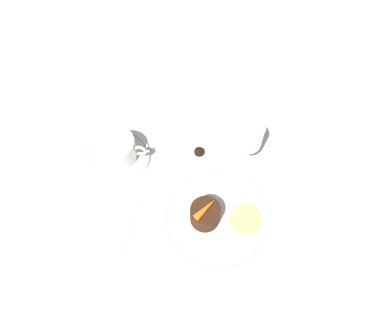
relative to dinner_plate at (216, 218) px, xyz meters
name	(u,v)px	position (x,y,z in m)	size (l,w,h in m)	color
ground_plane	(205,201)	(-0.03, 0.04, -0.01)	(3.00, 3.00, 0.00)	white
dinner_plate	(216,218)	(0.00, 0.00, 0.00)	(0.24, 0.24, 0.01)	white
saucer	(119,156)	(-0.24, 0.13, 0.00)	(0.14, 0.14, 0.01)	white
coffee_cup	(116,149)	(-0.24, 0.13, 0.03)	(0.11, 0.08, 0.06)	white
spoon	(138,159)	(-0.19, 0.13, 0.00)	(0.08, 0.09, 0.00)	silver
wine_glass	(248,137)	(0.06, 0.17, 0.07)	(0.06, 0.06, 0.12)	silver
fork	(132,210)	(-0.18, 0.00, -0.01)	(0.03, 0.18, 0.01)	silver
dessert_cake	(206,214)	(-0.02, -0.01, 0.03)	(0.06, 0.06, 0.05)	#381E0F
carrot_garnish	(206,208)	(-0.02, -0.01, 0.06)	(0.05, 0.05, 0.02)	orange
pineapple_slice	(244,219)	(0.06, 0.00, 0.01)	(0.07, 0.07, 0.01)	#EFE075
chocolate_truffle	(198,152)	(-0.05, 0.16, 0.00)	(0.02, 0.02, 0.02)	black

